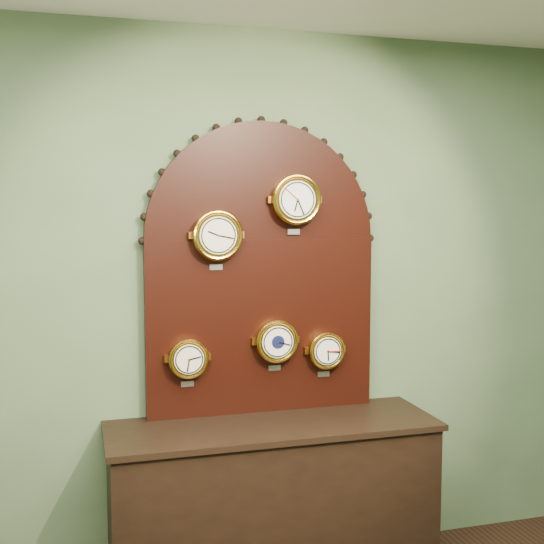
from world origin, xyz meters
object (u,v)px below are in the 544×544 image
object	(u,v)px
tide_clock	(326,350)
display_board	(261,260)
shop_counter	(273,506)
hygrometer	(188,358)
roman_clock	(217,235)
barometer	(276,341)
arabic_clock	(296,200)

from	to	relation	value
tide_clock	display_board	bearing A→B (deg)	168.80
shop_counter	tide_clock	world-z (taller)	tide_clock
display_board	hygrometer	bearing A→B (deg)	-170.55
tide_clock	hygrometer	bearing A→B (deg)	-179.99
roman_clock	barometer	size ratio (longest dim) A/B	1.10
shop_counter	barometer	bearing A→B (deg)	68.42
arabic_clock	barometer	bearing A→B (deg)	179.61
arabic_clock	hygrometer	size ratio (longest dim) A/B	1.22
roman_clock	barometer	xyz separation A→B (m)	(0.31, 0.00, -0.55)
shop_counter	tide_clock	size ratio (longest dim) A/B	6.44
display_board	tide_clock	distance (m)	0.59
display_board	roman_clock	size ratio (longest dim) A/B	5.08
arabic_clock	hygrometer	distance (m)	0.97
display_board	tide_clock	bearing A→B (deg)	-11.20
shop_counter	display_board	xyz separation A→B (m)	(0.00, 0.22, 1.23)
roman_clock	hygrometer	xyz separation A→B (m)	(-0.15, 0.00, -0.61)
display_board	tide_clock	world-z (taller)	display_board
arabic_clock	shop_counter	bearing A→B (deg)	-136.92
barometer	tide_clock	bearing A→B (deg)	0.18
shop_counter	display_board	size ratio (longest dim) A/B	1.05
hygrometer	tide_clock	xyz separation A→B (m)	(0.73, 0.00, -0.00)
shop_counter	display_board	bearing A→B (deg)	90.00
barometer	tide_clock	xyz separation A→B (m)	(0.27, 0.00, -0.06)
shop_counter	tide_clock	distance (m)	0.83
roman_clock	hygrometer	distance (m)	0.63
shop_counter	tide_clock	xyz separation A→B (m)	(0.33, 0.15, 0.75)
barometer	hygrometer	bearing A→B (deg)	179.91
roman_clock	arabic_clock	world-z (taller)	arabic_clock
display_board	roman_clock	xyz separation A→B (m)	(-0.24, -0.07, 0.13)
arabic_clock	tide_clock	xyz separation A→B (m)	(0.17, 0.00, -0.79)
roman_clock	shop_counter	bearing A→B (deg)	-31.99
hygrometer	barometer	xyz separation A→B (m)	(0.46, -0.00, 0.06)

